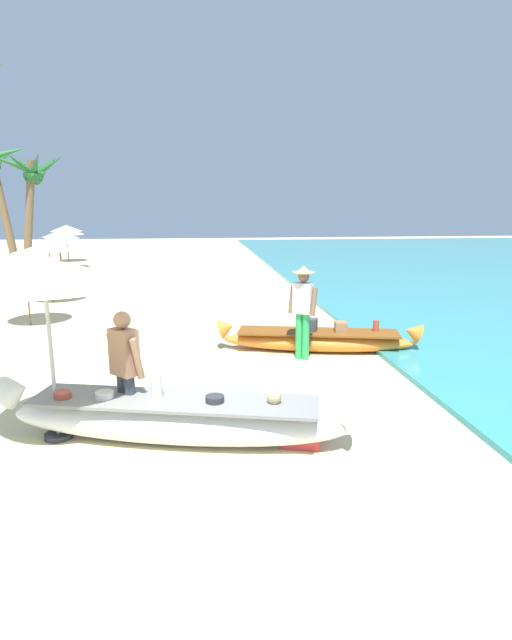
{
  "coord_description": "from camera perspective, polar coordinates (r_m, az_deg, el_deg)",
  "views": [
    {
      "loc": [
        0.37,
        -6.18,
        2.97
      ],
      "look_at": [
        1.47,
        2.8,
        0.9
      ],
      "focal_mm": 28.51,
      "sensor_mm": 36.0,
      "label": 1
    }
  ],
  "objects": [
    {
      "name": "boat_white_foreground",
      "position": [
        6.64,
        -9.12,
        -10.85
      ],
      "size": [
        4.61,
        1.77,
        0.86
      ],
      "color": "white",
      "rests_on": "ground"
    },
    {
      "name": "cooler_box",
      "position": [
        6.58,
        5.04,
        -12.47
      ],
      "size": [
        0.56,
        0.49,
        0.31
      ],
      "primitive_type": "cube",
      "rotation": [
        0.0,
        0.0,
        -0.27
      ],
      "color": "#C63838",
      "rests_on": "ground"
    },
    {
      "name": "person_vendor_hatted",
      "position": [
        9.79,
        5.3,
        1.62
      ],
      "size": [
        0.56,
        0.48,
        1.84
      ],
      "color": "green",
      "rests_on": "ground"
    },
    {
      "name": "boat_orange_midground",
      "position": [
        10.55,
        6.98,
        -2.19
      ],
      "size": [
        4.19,
        1.54,
        0.7
      ],
      "color": "orange",
      "rests_on": "ground"
    },
    {
      "name": "parasol_row_5",
      "position": [
        28.64,
        -20.53,
        9.62
      ],
      "size": [
        1.6,
        1.6,
        1.91
      ],
      "color": "#8E6B47",
      "rests_on": "ground"
    },
    {
      "name": "parasol_row_1",
      "position": [
        16.75,
        -22.28,
        7.74
      ],
      "size": [
        1.6,
        1.6,
        1.91
      ],
      "color": "#8E6B47",
      "rests_on": "ground"
    },
    {
      "name": "parasol_row_4",
      "position": [
        25.53,
        -20.54,
        9.32
      ],
      "size": [
        1.6,
        1.6,
        1.91
      ],
      "color": "#8E6B47",
      "rests_on": "ground"
    },
    {
      "name": "parasol_row_2",
      "position": [
        19.79,
        -21.28,
        8.47
      ],
      "size": [
        1.6,
        1.6,
        1.91
      ],
      "color": "#8E6B47",
      "rests_on": "ground"
    },
    {
      "name": "palm_tree_mid_cluster",
      "position": [
        20.51,
        -24.01,
        14.2
      ],
      "size": [
        2.62,
        2.52,
        4.85
      ],
      "color": "brown",
      "rests_on": "ground"
    },
    {
      "name": "parasol_row_0",
      "position": [
        13.74,
        -24.61,
        6.62
      ],
      "size": [
        1.6,
        1.6,
        1.91
      ],
      "color": "#8E6B47",
      "rests_on": "ground"
    },
    {
      "name": "patio_umbrella_large",
      "position": [
        6.67,
        -22.74,
        4.96
      ],
      "size": [
        2.19,
        2.19,
        2.35
      ],
      "color": "#B7B7BC",
      "rests_on": "ground"
    },
    {
      "name": "ground_plane",
      "position": [
        6.86,
        -9.63,
        -12.94
      ],
      "size": [
        80.0,
        80.0,
        0.0
      ],
      "primitive_type": "plane",
      "color": "beige"
    },
    {
      "name": "parasol_row_3",
      "position": [
        22.75,
        -21.23,
        8.93
      ],
      "size": [
        1.6,
        1.6,
        1.91
      ],
      "color": "#8E6B47",
      "rests_on": "ground"
    },
    {
      "name": "person_tourist_customer",
      "position": [
        6.77,
        -14.5,
        -5.03
      ],
      "size": [
        0.53,
        0.53,
        1.65
      ],
      "color": "#333842",
      "rests_on": "ground"
    }
  ]
}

